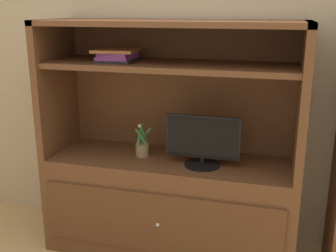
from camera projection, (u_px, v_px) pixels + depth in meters
painted_rear_wall at (183, 50)px, 2.96m from camera, size 6.00×0.10×2.80m
media_console at (170, 182)px, 2.89m from camera, size 1.72×0.59×1.62m
tv_monitor at (203, 141)px, 2.67m from camera, size 0.49×0.24×0.34m
potted_plant at (142, 149)px, 2.88m from camera, size 0.12×0.10×0.24m
magazine_stack at (118, 55)px, 2.73m from camera, size 0.30×0.33×0.08m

